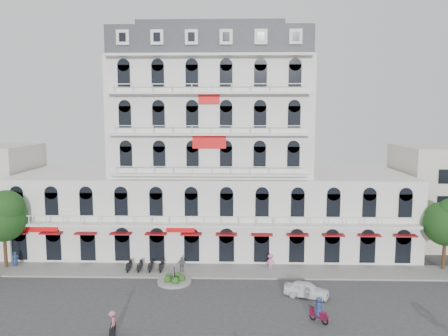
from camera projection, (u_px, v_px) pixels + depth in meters
ground at (201, 311)px, 35.28m from camera, size 120.00×120.00×0.00m
sidewalk at (208, 271)px, 44.20m from camera, size 53.00×4.00×0.16m
main_building at (212, 164)px, 51.92m from camera, size 45.00×15.00×25.80m
traffic_island at (174, 280)px, 41.28m from camera, size 3.20×3.20×1.60m
parked_scooter_row at (145, 272)px, 44.18m from camera, size 4.40×1.80×1.10m
tree_west_inner at (3, 215)px, 44.54m from camera, size 4.76×4.76×8.25m
tree_east_inner at (447, 221)px, 43.92m from camera, size 4.40×4.37×7.57m
parked_car at (307, 290)px, 38.03m from camera, size 4.22×2.80×1.34m
rider_east at (319, 310)px, 33.33m from camera, size 1.31×1.30×2.03m
rider_center at (113, 324)px, 30.96m from camera, size 0.75×1.70×2.04m
pedestrian_mid at (182, 265)px, 43.76m from camera, size 1.00×0.47×1.66m
pedestrian_right at (270, 262)px, 44.44m from camera, size 1.12×0.66×1.73m
pedestrian_far at (15, 260)px, 45.12m from camera, size 0.76×0.68×1.75m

